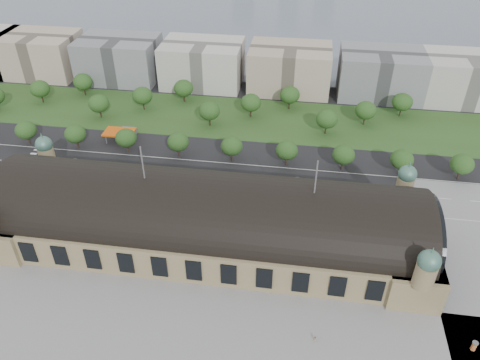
# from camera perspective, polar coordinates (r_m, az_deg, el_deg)

# --- Properties ---
(ground) EXTENTS (900.00, 900.00, 0.00)m
(ground) POSITION_cam_1_polar(r_m,az_deg,el_deg) (166.87, -3.95, -7.51)
(ground) COLOR black
(ground) RESTS_ON ground
(station) EXTENTS (150.00, 48.40, 44.30)m
(station) POSITION_cam_1_polar(r_m,az_deg,el_deg) (160.04, -4.10, -4.82)
(station) COLOR #908259
(station) RESTS_ON ground
(plaza_south) EXTENTS (190.00, 48.00, 0.12)m
(plaza_south) POSITION_cam_1_polar(r_m,az_deg,el_deg) (137.35, -3.55, -20.45)
(plaza_south) COLOR gray
(plaza_south) RESTS_ON ground
(road_slab) EXTENTS (260.00, 26.00, 0.10)m
(road_slab) POSITION_cam_1_polar(r_m,az_deg,el_deg) (199.66, -7.37, 0.51)
(road_slab) COLOR black
(road_slab) RESTS_ON ground
(grass_belt) EXTENTS (300.00, 45.00, 0.10)m
(grass_belt) POSITION_cam_1_polar(r_m,az_deg,el_deg) (244.22, -2.98, 7.76)
(grass_belt) COLOR #2D4C1E
(grass_belt) RESTS_ON ground
(petrol_station) EXTENTS (14.00, 13.00, 5.05)m
(petrol_station) POSITION_cam_1_polar(r_m,az_deg,el_deg) (230.15, -13.93, 5.68)
(petrol_station) COLOR #D5540C
(petrol_station) RESTS_ON ground
(lake) EXTENTS (700.00, 320.00, 0.08)m
(lake) POSITION_cam_1_polar(r_m,az_deg,el_deg) (432.80, 4.57, 20.23)
(lake) COLOR slate
(lake) RESTS_ON ground
(office_1) EXTENTS (45.00, 32.00, 24.00)m
(office_1) POSITION_cam_1_polar(r_m,az_deg,el_deg) (314.57, -23.24, 13.90)
(office_1) COLOR #B6A38F
(office_1) RESTS_ON ground
(office_2) EXTENTS (45.00, 32.00, 24.00)m
(office_2) POSITION_cam_1_polar(r_m,az_deg,el_deg) (292.48, -14.50, 14.11)
(office_2) COLOR gray
(office_2) RESTS_ON ground
(office_3) EXTENTS (45.00, 32.00, 24.00)m
(office_3) POSITION_cam_1_polar(r_m,az_deg,el_deg) (277.73, -4.59, 13.97)
(office_3) COLOR beige
(office_3) RESTS_ON ground
(office_4) EXTENTS (45.00, 32.00, 24.00)m
(office_4) POSITION_cam_1_polar(r_m,az_deg,el_deg) (271.52, 6.07, 13.37)
(office_4) COLOR #B6A38F
(office_4) RESTS_ON ground
(office_5) EXTENTS (45.00, 32.00, 24.00)m
(office_5) POSITION_cam_1_polar(r_m,az_deg,el_deg) (274.43, 16.77, 12.31)
(office_5) COLOR gray
(office_5) RESTS_ON ground
(office_6) EXTENTS (45.00, 32.00, 24.00)m
(office_6) POSITION_cam_1_polar(r_m,az_deg,el_deg) (284.63, 25.87, 11.07)
(office_6) COLOR beige
(office_6) RESTS_ON ground
(tree_row_1) EXTENTS (9.60, 9.60, 11.52)m
(tree_row_1) POSITION_cam_1_polar(r_m,az_deg,el_deg) (237.47, -24.65, 5.54)
(tree_row_1) COLOR #2D2116
(tree_row_1) RESTS_ON ground
(tree_row_2) EXTENTS (9.60, 9.60, 11.52)m
(tree_row_2) POSITION_cam_1_polar(r_m,az_deg,el_deg) (225.75, -19.45, 5.31)
(tree_row_2) COLOR #2D2116
(tree_row_2) RESTS_ON ground
(tree_row_3) EXTENTS (9.60, 9.60, 11.52)m
(tree_row_3) POSITION_cam_1_polar(r_m,az_deg,el_deg) (216.07, -13.73, 5.00)
(tree_row_3) COLOR #2D2116
(tree_row_3) RESTS_ON ground
(tree_row_4) EXTENTS (9.60, 9.60, 11.52)m
(tree_row_4) POSITION_cam_1_polar(r_m,az_deg,el_deg) (208.71, -7.56, 4.61)
(tree_row_4) COLOR #2D2116
(tree_row_4) RESTS_ON ground
(tree_row_5) EXTENTS (9.60, 9.60, 11.52)m
(tree_row_5) POSITION_cam_1_polar(r_m,az_deg,el_deg) (203.93, -1.02, 4.14)
(tree_row_5) COLOR #2D2116
(tree_row_5) RESTS_ON ground
(tree_row_6) EXTENTS (9.60, 9.60, 11.52)m
(tree_row_6) POSITION_cam_1_polar(r_m,az_deg,el_deg) (201.91, 5.73, 3.60)
(tree_row_6) COLOR #2D2116
(tree_row_6) RESTS_ON ground
(tree_row_7) EXTENTS (9.60, 9.60, 11.52)m
(tree_row_7) POSITION_cam_1_polar(r_m,az_deg,el_deg) (202.72, 12.51, 3.01)
(tree_row_7) COLOR #2D2116
(tree_row_7) RESTS_ON ground
(tree_row_8) EXTENTS (9.60, 9.60, 11.52)m
(tree_row_8) POSITION_cam_1_polar(r_m,az_deg,el_deg) (206.35, 19.14, 2.38)
(tree_row_8) COLOR #2D2116
(tree_row_8) RESTS_ON ground
(tree_row_9) EXTENTS (9.60, 9.60, 11.52)m
(tree_row_9) POSITION_cam_1_polar(r_m,az_deg,el_deg) (212.64, 25.45, 1.76)
(tree_row_9) COLOR #2D2116
(tree_row_9) RESTS_ON ground
(tree_belt_1) EXTENTS (10.40, 10.40, 12.48)m
(tree_belt_1) POSITION_cam_1_polar(r_m,az_deg,el_deg) (276.43, -23.22, 10.19)
(tree_belt_1) COLOR #2D2116
(tree_belt_1) RESTS_ON ground
(tree_belt_2) EXTENTS (10.40, 10.40, 12.48)m
(tree_belt_2) POSITION_cam_1_polar(r_m,az_deg,el_deg) (276.99, -18.61, 11.28)
(tree_belt_2) COLOR #2D2116
(tree_belt_2) RESTS_ON ground
(tree_belt_3) EXTENTS (10.40, 10.40, 12.48)m
(tree_belt_3) POSITION_cam_1_polar(r_m,az_deg,el_deg) (249.46, -16.85, 8.93)
(tree_belt_3) COLOR #2D2116
(tree_belt_3) RESTS_ON ground
(tree_belt_4) EXTENTS (10.40, 10.40, 12.48)m
(tree_belt_4) POSITION_cam_1_polar(r_m,az_deg,el_deg) (252.37, -11.81, 10.05)
(tree_belt_4) COLOR #2D2116
(tree_belt_4) RESTS_ON ground
(tree_belt_5) EXTENTS (10.40, 10.40, 12.48)m
(tree_belt_5) POSITION_cam_1_polar(r_m,az_deg,el_deg) (257.22, -6.90, 11.05)
(tree_belt_5) COLOR #2D2116
(tree_belt_5) RESTS_ON ground
(tree_belt_6) EXTENTS (10.40, 10.40, 12.48)m
(tree_belt_6) POSITION_cam_1_polar(r_m,az_deg,el_deg) (232.03, -3.76, 8.39)
(tree_belt_6) COLOR #2D2116
(tree_belt_6) RESTS_ON ground
(tree_belt_7) EXTENTS (10.40, 10.40, 12.48)m
(tree_belt_7) POSITION_cam_1_polar(r_m,az_deg,el_deg) (239.72, 1.34, 9.40)
(tree_belt_7) COLOR #2D2116
(tree_belt_7) RESTS_ON ground
(tree_belt_8) EXTENTS (10.40, 10.40, 12.48)m
(tree_belt_8) POSITION_cam_1_polar(r_m,az_deg,el_deg) (249.21, 6.10, 10.27)
(tree_belt_8) COLOR #2D2116
(tree_belt_8) RESTS_ON ground
(tree_belt_9) EXTENTS (10.40, 10.40, 12.48)m
(tree_belt_9) POSITION_cam_1_polar(r_m,az_deg,el_deg) (227.91, 10.54, 7.31)
(tree_belt_9) COLOR #2D2116
(tree_belt_9) RESTS_ON ground
(tree_belt_10) EXTENTS (10.40, 10.40, 12.48)m
(tree_belt_10) POSITION_cam_1_polar(r_m,az_deg,el_deg) (240.29, 15.09, 8.20)
(tree_belt_10) COLOR #2D2116
(tree_belt_10) RESTS_ON ground
(tree_belt_11) EXTENTS (10.40, 10.40, 12.48)m
(tree_belt_11) POSITION_cam_1_polar(r_m,az_deg,el_deg) (254.05, 19.18, 8.96)
(tree_belt_11) COLOR #2D2116
(tree_belt_11) RESTS_ON ground
(traffic_car_1) EXTENTS (4.95, 2.12, 1.59)m
(traffic_car_1) POSITION_cam_1_polar(r_m,az_deg,el_deg) (218.53, -19.39, 2.22)
(traffic_car_1) COLOR gray
(traffic_car_1) RESTS_ON ground
(traffic_car_2) EXTENTS (5.74, 2.87, 1.56)m
(traffic_car_2) POSITION_cam_1_polar(r_m,az_deg,el_deg) (206.83, -13.63, 1.34)
(traffic_car_2) COLOR black
(traffic_car_2) RESTS_ON ground
(traffic_car_4) EXTENTS (4.15, 1.82, 1.39)m
(traffic_car_4) POSITION_cam_1_polar(r_m,az_deg,el_deg) (191.00, -0.07, -0.72)
(traffic_car_4) COLOR #171D40
(traffic_car_4) RESTS_ON ground
(traffic_car_5) EXTENTS (5.09, 2.14, 1.63)m
(traffic_car_5) POSITION_cam_1_polar(r_m,az_deg,el_deg) (195.72, 7.15, 0.02)
(traffic_car_5) COLOR #54555B
(traffic_car_5) RESTS_ON ground
(traffic_car_6) EXTENTS (4.93, 2.72, 1.31)m
(traffic_car_6) POSITION_cam_1_polar(r_m,az_deg,el_deg) (196.50, 21.38, -2.42)
(traffic_car_6) COLOR silver
(traffic_car_6) RESTS_ON ground
(parked_car_0) EXTENTS (4.33, 3.96, 1.44)m
(parked_car_0) POSITION_cam_1_polar(r_m,az_deg,el_deg) (207.87, -22.84, -0.54)
(parked_car_0) COLOR black
(parked_car_0) RESTS_ON ground
(parked_car_1) EXTENTS (5.77, 4.32, 1.46)m
(parked_car_1) POSITION_cam_1_polar(r_m,az_deg,el_deg) (210.28, -24.36, -0.53)
(parked_car_1) COLOR maroon
(parked_car_1) RESTS_ON ground
(parked_car_2) EXTENTS (5.46, 5.02, 1.54)m
(parked_car_2) POSITION_cam_1_polar(r_m,az_deg,el_deg) (196.85, -17.47, -1.35)
(parked_car_2) COLOR #1B1844
(parked_car_2) RESTS_ON ground
(parked_car_3) EXTENTS (4.04, 2.88, 1.28)m
(parked_car_3) POSITION_cam_1_polar(r_m,az_deg,el_deg) (206.47, -20.98, -0.33)
(parked_car_3) COLOR slate
(parked_car_3) RESTS_ON ground
(parked_car_4) EXTENTS (4.73, 3.27, 1.48)m
(parked_car_4) POSITION_cam_1_polar(r_m,az_deg,el_deg) (197.74, -16.62, -1.00)
(parked_car_4) COLOR white
(parked_car_4) RESTS_ON ground
(parked_car_5) EXTENTS (5.73, 4.95, 1.46)m
(parked_car_5) POSITION_cam_1_polar(r_m,az_deg,el_deg) (185.92, -8.39, -2.31)
(parked_car_5) COLOR #95979D
(parked_car_5) RESTS_ON ground
(parked_car_6) EXTENTS (5.44, 4.49, 1.49)m
(parked_car_6) POSITION_cam_1_polar(r_m,az_deg,el_deg) (188.68, -7.78, -1.60)
(parked_car_6) COLOR black
(parked_car_6) RESTS_ON ground
(bus_west) EXTENTS (13.06, 3.32, 3.62)m
(bus_west) POSITION_cam_1_polar(r_m,az_deg,el_deg) (193.99, -9.40, -0.22)
(bus_west) COLOR red
(bus_west) RESTS_ON ground
(bus_mid) EXTENTS (10.64, 2.89, 2.94)m
(bus_mid) POSITION_cam_1_polar(r_m,az_deg,el_deg) (187.04, -3.90, -1.41)
(bus_mid) COLOR beige
(bus_mid) RESTS_ON ground
(bus_east) EXTENTS (11.99, 2.81, 3.34)m
(bus_east) POSITION_cam_1_polar(r_m,az_deg,el_deg) (184.43, 1.66, -1.87)
(bus_east) COLOR beige
(bus_east) RESTS_ON ground
(advertising_column) EXTENTS (1.65, 1.65, 3.12)m
(advertising_column) POSITION_cam_1_polar(r_m,az_deg,el_deg) (151.14, 26.64, -17.63)
(advertising_column) COLOR #CB4B32
(advertising_column) RESTS_ON ground
(pedestrian_0) EXTENTS (0.98, 0.71, 1.82)m
(pedestrian_0) POSITION_cam_1_polar(r_m,az_deg,el_deg) (140.38, 9.11, -18.60)
(pedestrian_0) COLOR gray
(pedestrian_0) RESTS_ON ground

